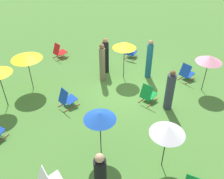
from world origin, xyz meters
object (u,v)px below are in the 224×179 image
umbrella_1 (26,56)px  umbrella_2 (124,45)px  deckchair_9 (131,52)px  person_4 (106,56)px  deckchair_8 (187,73)px  deckchair_3 (148,94)px  person_3 (170,91)px  deckchair_4 (59,52)px  person_2 (101,178)px  person_1 (102,63)px  umbrella_4 (209,59)px  umbrella_5 (168,130)px  person_0 (149,60)px  deckchair_7 (67,99)px  umbrella_3 (100,116)px

umbrella_1 → umbrella_2: umbrella_2 is taller
deckchair_9 → person_4: person_4 is taller
deckchair_8 → umbrella_1: bearing=55.3°
deckchair_3 → deckchair_9: 3.86m
deckchair_8 → person_3: (-0.34, 2.38, 0.44)m
deckchair_4 → person_3: person_3 is taller
person_2 → person_4: bearing=-140.8°
person_1 → umbrella_4: bearing=67.2°
deckchair_4 → umbrella_5: size_ratio=0.50×
person_2 → person_0: bearing=-159.0°
deckchair_7 → umbrella_4: (-3.76, -4.54, 1.19)m
deckchair_8 → umbrella_3: (0.21, 5.79, 1.21)m
deckchair_3 → umbrella_5: umbrella_5 is taller
deckchair_3 → person_4: person_4 is taller
deckchair_7 → person_2: bearing=159.7°
umbrella_1 → umbrella_3: 4.85m
umbrella_4 → person_3: (0.59, 2.06, -0.75)m
person_2 → umbrella_1: bearing=-108.7°
deckchair_4 → umbrella_1: umbrella_1 is taller
deckchair_8 → person_2: (-0.78, 6.92, 0.43)m
umbrella_2 → person_0: bearing=-138.6°
umbrella_5 → umbrella_2: bearing=-39.8°
deckchair_3 → person_0: bearing=-56.8°
deckchair_4 → umbrella_4: 7.56m
deckchair_9 → person_1: (-0.26, 2.62, 0.53)m
deckchair_9 → umbrella_3: 6.78m
umbrella_2 → person_0: 1.40m
deckchair_9 → umbrella_2: bearing=101.9°
deckchair_8 → person_3: size_ratio=0.48×
person_4 → deckchair_3: bearing=15.6°
umbrella_3 → person_1: (2.80, -3.31, -0.68)m
deckchair_3 → umbrella_5: size_ratio=0.50×
person_1 → umbrella_1: bearing=-90.2°
deckchair_4 → person_1: person_1 is taller
umbrella_3 → person_4: (3.18, -3.99, -0.74)m
deckchair_3 → person_3: person_3 is taller
person_1 → person_2: size_ratio=1.09×
umbrella_1 → deckchair_4: bearing=-64.4°
deckchair_4 → umbrella_2: (-3.87, -0.61, 1.30)m
deckchair_9 → person_2: person_2 is taller
person_3 → person_4: size_ratio=0.98×
deckchair_8 → umbrella_2: bearing=45.2°
person_0 → person_1: bearing=-59.9°
person_3 → umbrella_5: bearing=-24.4°
deckchair_4 → umbrella_2: umbrella_2 is taller
umbrella_4 → deckchair_7: bearing=50.3°
person_1 → person_2: bearing=-11.0°
deckchair_3 → umbrella_4: umbrella_4 is taller
person_2 → person_4: (4.18, -5.12, 0.04)m
deckchair_4 → person_0: (-4.75, -1.39, 0.53)m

